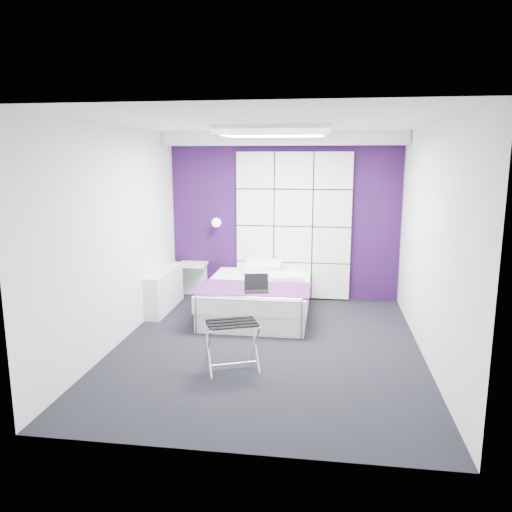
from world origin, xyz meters
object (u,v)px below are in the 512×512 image
Objects in this scene: wall_lamp at (217,222)px; bed at (258,296)px; nightstand at (193,264)px; luggage_rack at (232,346)px; radiator at (165,290)px; laptop at (257,287)px.

bed is (0.77, -0.83, -0.95)m from wall_lamp.
bed is 4.14× the size of nightstand.
nightstand is 2.94m from luggage_rack.
bed is (1.41, -0.07, -0.03)m from radiator.
wall_lamp is 0.48× the size of laptop.
wall_lamp reaches higher than radiator.
wall_lamp reaches higher than bed.
bed reaches higher than radiator.
wall_lamp is 0.34× the size of nightstand.
nightstand is (-0.40, -0.04, -0.68)m from wall_lamp.
bed reaches higher than luggage_rack.
laptop is at bearing -23.82° from radiator.
radiator is at bearing -108.43° from nightstand.
radiator is at bearing 177.11° from bed.
radiator is 2.74× the size of nightstand.
luggage_rack is (-0.01, -1.90, -0.01)m from bed.
radiator is at bearing -130.10° from wall_lamp.
laptop reaches higher than luggage_rack.
luggage_rack is at bearing -54.65° from radiator.
wall_lamp is 1.48m from bed.
nightstand is (0.24, 0.72, 0.24)m from radiator.
wall_lamp is at bearing 49.90° from radiator.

